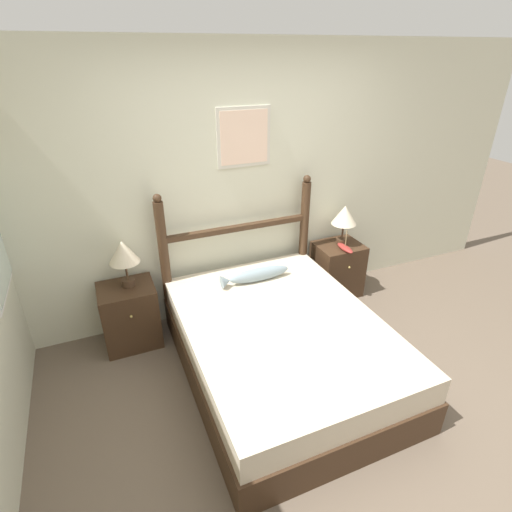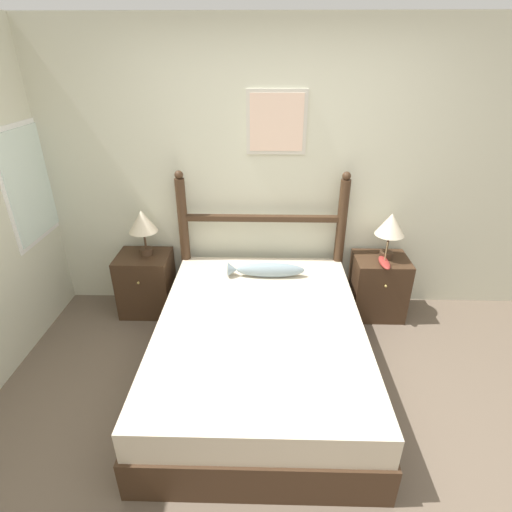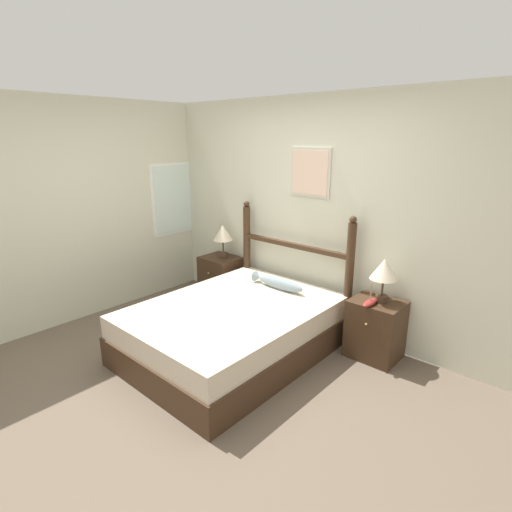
% 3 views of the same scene
% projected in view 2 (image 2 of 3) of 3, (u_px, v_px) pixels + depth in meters
% --- Properties ---
extents(ground_plane, '(16.00, 16.00, 0.00)m').
position_uv_depth(ground_plane, '(280.00, 439.00, 2.62)').
color(ground_plane, brown).
extents(wall_back, '(6.40, 0.08, 2.55)m').
position_uv_depth(wall_back, '(278.00, 176.00, 3.58)').
color(wall_back, beige).
rests_on(wall_back, ground_plane).
extents(bed, '(1.53, 2.05, 0.51)m').
position_uv_depth(bed, '(260.00, 348.00, 3.04)').
color(bed, '#3D2819').
rests_on(bed, ground_plane).
extents(headboard, '(1.53, 0.09, 1.36)m').
position_uv_depth(headboard, '(262.00, 240.00, 3.70)').
color(headboard, '#3D2819').
rests_on(headboard, ground_plane).
extents(nightstand_left, '(0.48, 0.43, 0.59)m').
position_uv_depth(nightstand_left, '(146.00, 283.00, 3.82)').
color(nightstand_left, '#3D2819').
rests_on(nightstand_left, ground_plane).
extents(nightstand_right, '(0.48, 0.43, 0.59)m').
position_uv_depth(nightstand_right, '(378.00, 286.00, 3.77)').
color(nightstand_right, '#3D2819').
rests_on(nightstand_right, ground_plane).
extents(table_lamp_left, '(0.26, 0.26, 0.43)m').
position_uv_depth(table_lamp_left, '(143.00, 223.00, 3.56)').
color(table_lamp_left, '#422D1E').
rests_on(table_lamp_left, nightstand_left).
extents(table_lamp_right, '(0.26, 0.26, 0.43)m').
position_uv_depth(table_lamp_right, '(391.00, 226.00, 3.50)').
color(table_lamp_right, '#422D1E').
rests_on(table_lamp_right, nightstand_right).
extents(model_boat, '(0.08, 0.25, 0.22)m').
position_uv_depth(model_boat, '(384.00, 262.00, 3.51)').
color(model_boat, maroon).
rests_on(model_boat, nightstand_right).
extents(fish_pillow, '(0.66, 0.12, 0.13)m').
position_uv_depth(fish_pillow, '(266.00, 270.00, 3.47)').
color(fish_pillow, '#8499A3').
rests_on(fish_pillow, bed).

